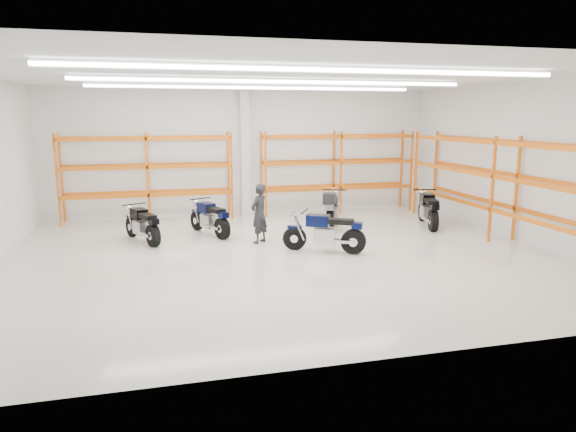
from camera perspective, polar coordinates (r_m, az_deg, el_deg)
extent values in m
plane|color=beige|center=(13.34, -0.55, -4.36)|extent=(14.00, 14.00, 0.00)
cube|color=white|center=(18.79, -4.89, 7.08)|extent=(14.00, 0.02, 4.50)
cube|color=white|center=(7.28, 10.57, 0.58)|extent=(14.00, 0.02, 4.50)
cube|color=white|center=(16.07, 24.61, 5.44)|extent=(0.02, 12.00, 4.50)
cube|color=white|center=(12.89, -0.58, 15.30)|extent=(14.00, 12.00, 0.02)
cube|color=white|center=(10.00, 3.60, 15.92)|extent=(10.00, 0.22, 0.10)
cube|color=white|center=(13.37, -1.10, 14.72)|extent=(10.00, 0.22, 0.10)
cube|color=white|center=(16.30, -3.55, 14.05)|extent=(10.00, 0.22, 0.10)
cylinder|color=black|center=(13.77, 0.74, -2.50)|extent=(0.62, 0.41, 0.63)
cylinder|color=black|center=(13.50, 7.29, -2.83)|extent=(0.66, 0.48, 0.65)
cylinder|color=silver|center=(13.77, 0.74, -2.50)|extent=(0.26, 0.23, 0.21)
cylinder|color=silver|center=(13.50, 7.29, -2.83)|extent=(0.30, 0.30, 0.23)
cube|color=#070E34|center=(13.70, 0.75, -1.22)|extent=(0.41, 0.32, 0.06)
cube|color=#B7B7BC|center=(13.58, 4.12, -2.18)|extent=(0.66, 0.59, 0.40)
cube|color=#A5A5AA|center=(13.54, 5.78, -2.71)|extent=(0.71, 0.46, 0.08)
cube|color=#070E34|center=(13.53, 3.35, -0.49)|extent=(0.69, 0.60, 0.30)
cube|color=black|center=(13.43, 5.82, -0.61)|extent=(0.76, 0.61, 0.13)
cube|color=#070E34|center=(13.39, 7.69, -1.06)|extent=(0.35, 0.33, 0.17)
cylinder|color=black|center=(13.56, 1.88, 0.55)|extent=(0.39, 0.67, 0.04)
sphere|color=silver|center=(13.66, 0.58, -0.09)|extent=(0.20, 0.20, 0.20)
cylinder|color=silver|center=(13.37, 5.85, -2.88)|extent=(0.74, 0.46, 0.09)
cylinder|color=black|center=(15.95, -17.00, -1.17)|extent=(0.36, 0.60, 0.60)
cylinder|color=black|center=(14.60, -14.76, -2.12)|extent=(0.43, 0.64, 0.62)
cylinder|color=silver|center=(15.95, -17.00, -1.17)|extent=(0.21, 0.24, 0.20)
cylinder|color=silver|center=(14.60, -14.76, -2.12)|extent=(0.27, 0.28, 0.22)
cube|color=black|center=(15.90, -17.06, -0.11)|extent=(0.29, 0.39, 0.06)
cube|color=#B7B7BC|center=(15.22, -15.91, -1.22)|extent=(0.55, 0.62, 0.38)
cube|color=#A5A5AA|center=(14.90, -15.30, -1.84)|extent=(0.40, 0.69, 0.08)
cube|color=black|center=(15.31, -16.25, 0.29)|extent=(0.55, 0.65, 0.28)
cube|color=black|center=(14.80, -15.40, -0.03)|extent=(0.55, 0.73, 0.12)
cube|color=black|center=(14.44, -14.71, -0.59)|extent=(0.31, 0.33, 0.16)
cylinder|color=black|center=(15.58, -16.78, 1.27)|extent=(0.65, 0.33, 0.04)
sphere|color=silver|center=(15.89, -17.17, 0.84)|extent=(0.19, 0.19, 0.19)
cylinder|color=silver|center=(14.80, -15.81, -1.95)|extent=(0.40, 0.72, 0.09)
cylinder|color=black|center=(16.40, -10.09, -0.51)|extent=(0.36, 0.61, 0.61)
cylinder|color=black|center=(15.10, -7.31, -1.39)|extent=(0.43, 0.65, 0.63)
cylinder|color=silver|center=(16.40, -10.09, -0.51)|extent=(0.21, 0.24, 0.20)
cylinder|color=silver|center=(15.10, -7.31, -1.39)|extent=(0.28, 0.29, 0.22)
cube|color=#0B123C|center=(16.34, -10.13, 0.54)|extent=(0.29, 0.40, 0.06)
cube|color=#B7B7BC|center=(15.69, -8.72, -0.53)|extent=(0.55, 0.63, 0.39)
cube|color=#A5A5AA|center=(15.38, -7.99, -1.13)|extent=(0.41, 0.70, 0.08)
cube|color=#0B123C|center=(15.78, -9.09, 0.96)|extent=(0.55, 0.66, 0.29)
cube|color=black|center=(15.29, -8.03, 0.66)|extent=(0.56, 0.74, 0.12)
cube|color=#0B123C|center=(14.94, -7.19, 0.12)|extent=(0.31, 0.33, 0.16)
cylinder|color=black|center=(16.04, -9.73, 1.91)|extent=(0.66, 0.33, 0.04)
sphere|color=silver|center=(16.33, -10.23, 1.48)|extent=(0.19, 0.19, 0.19)
cylinder|color=silver|center=(15.27, -8.43, -1.23)|extent=(0.40, 0.73, 0.09)
cylinder|color=black|center=(17.61, 5.23, 0.50)|extent=(0.39, 0.65, 0.66)
cylinder|color=black|center=(16.00, 4.68, -0.53)|extent=(0.46, 0.70, 0.68)
cylinder|color=silver|center=(17.61, 5.23, 0.50)|extent=(0.23, 0.26, 0.22)
cylinder|color=silver|center=(16.00, 4.68, -0.53)|extent=(0.30, 0.31, 0.24)
cube|color=#95959A|center=(17.55, 5.25, 1.55)|extent=(0.31, 0.43, 0.07)
cube|color=#B7B7BC|center=(16.75, 4.97, 0.41)|extent=(0.60, 0.68, 0.42)
cube|color=#A5A5AA|center=(16.36, 4.81, -0.23)|extent=(0.44, 0.75, 0.09)
cube|color=#95959A|center=(16.87, 5.06, 1.93)|extent=(0.60, 0.71, 0.31)
cube|color=black|center=(16.27, 4.84, 1.59)|extent=(0.60, 0.80, 0.13)
cube|color=#95959A|center=(15.83, 4.67, 1.00)|extent=(0.34, 0.36, 0.18)
cylinder|color=black|center=(17.20, 5.19, 2.91)|extent=(0.71, 0.36, 0.04)
sphere|color=silver|center=(17.55, 5.28, 2.50)|extent=(0.21, 0.21, 0.21)
cylinder|color=silver|center=(16.34, 4.19, -0.24)|extent=(0.43, 0.79, 0.10)
cube|color=black|center=(15.65, 4.64, 1.95)|extent=(0.51, 0.54, 0.33)
cylinder|color=black|center=(18.18, 14.67, 0.52)|extent=(0.32, 0.67, 0.66)
cylinder|color=black|center=(16.59, 15.83, -0.49)|extent=(0.39, 0.71, 0.68)
cylinder|color=silver|center=(18.18, 14.67, 0.52)|extent=(0.21, 0.26, 0.22)
cylinder|color=silver|center=(16.59, 15.83, -0.49)|extent=(0.28, 0.30, 0.24)
cube|color=black|center=(18.13, 14.72, 1.55)|extent=(0.27, 0.43, 0.07)
cube|color=#B7B7BC|center=(17.33, 15.27, 0.43)|extent=(0.55, 0.66, 0.42)
cube|color=#A5A5AA|center=(16.95, 15.55, -0.20)|extent=(0.35, 0.78, 0.09)
cube|color=black|center=(17.45, 15.20, 1.90)|extent=(0.54, 0.70, 0.31)
cube|color=black|center=(16.86, 15.64, 1.56)|extent=(0.53, 0.79, 0.13)
cube|color=black|center=(16.43, 15.98, 0.99)|extent=(0.32, 0.34, 0.18)
cylinder|color=black|center=(17.78, 14.98, 2.87)|extent=(0.75, 0.26, 0.04)
sphere|color=silver|center=(18.13, 14.74, 2.46)|extent=(0.21, 0.21, 0.21)
cylinder|color=silver|center=(16.87, 15.00, -0.23)|extent=(0.33, 0.82, 0.10)
imported|color=black|center=(14.46, -3.22, 0.28)|extent=(0.72, 0.72, 1.69)
cube|color=white|center=(18.61, -4.80, 7.04)|extent=(0.32, 0.32, 4.50)
cube|color=#EB5416|center=(18.77, -23.85, 3.87)|extent=(0.07, 0.07, 3.00)
cube|color=#EB5416|center=(17.99, -24.27, 3.56)|extent=(0.07, 0.07, 3.00)
cube|color=#EB5416|center=(18.50, -15.27, 4.33)|extent=(0.07, 0.07, 3.00)
cube|color=#EB5416|center=(17.71, -15.31, 4.04)|extent=(0.07, 0.07, 3.00)
cube|color=#EB5416|center=(18.65, -6.62, 4.70)|extent=(0.07, 0.07, 3.00)
cube|color=#EB5416|center=(17.87, -6.28, 4.43)|extent=(0.07, 0.07, 3.00)
cube|color=#EB5416|center=(18.57, -15.18, 2.61)|extent=(5.60, 0.07, 0.12)
cube|color=#EB5416|center=(17.78, -15.21, 2.24)|extent=(5.60, 0.07, 0.12)
cube|color=#EB5416|center=(18.46, -15.33, 5.49)|extent=(5.60, 0.07, 0.12)
cube|color=#EB5416|center=(17.67, -15.37, 5.25)|extent=(5.60, 0.07, 0.12)
cube|color=#EB5416|center=(18.40, -15.48, 8.39)|extent=(5.60, 0.07, 0.12)
cube|color=#EB5416|center=(17.60, -15.53, 8.28)|extent=(5.60, 0.07, 0.12)
cube|color=#EB5416|center=(18.85, -2.99, 4.82)|extent=(0.07, 0.07, 3.00)
cube|color=#EB5416|center=(18.07, -2.49, 4.56)|extent=(0.07, 0.07, 3.00)
cube|color=#EB5416|center=(19.58, 5.11, 5.03)|extent=(0.07, 0.07, 3.00)
cube|color=#EB5416|center=(18.83, 5.91, 4.77)|extent=(0.07, 0.07, 3.00)
cube|color=#EB5416|center=(20.66, 12.50, 5.13)|extent=(0.07, 0.07, 3.00)
cube|color=#EB5416|center=(19.95, 13.52, 4.88)|extent=(0.07, 0.07, 3.00)
cube|color=#EB5416|center=(19.64, 5.08, 3.40)|extent=(5.60, 0.07, 0.12)
cube|color=#EB5416|center=(18.90, 5.88, 3.08)|extent=(5.60, 0.07, 0.12)
cube|color=#EB5416|center=(19.54, 5.13, 6.12)|extent=(5.60, 0.07, 0.12)
cube|color=#EB5416|center=(18.79, 5.94, 5.91)|extent=(5.60, 0.07, 0.12)
cube|color=#EB5416|center=(19.48, 5.18, 8.87)|extent=(5.60, 0.07, 0.12)
cube|color=#EB5416|center=(18.73, 5.99, 8.77)|extent=(5.60, 0.07, 0.12)
cube|color=#EB5416|center=(16.07, 24.06, 2.79)|extent=(0.07, 0.07, 3.00)
cube|color=#EB5416|center=(15.59, 21.74, 2.73)|extent=(0.07, 0.07, 3.00)
cube|color=#EB5416|center=(19.78, 16.05, 4.70)|extent=(0.07, 0.07, 3.00)
cube|color=#EB5416|center=(19.39, 13.99, 4.69)|extent=(0.07, 0.07, 3.00)
cube|color=#EB5416|center=(16.15, 23.91, 0.81)|extent=(0.07, 9.00, 0.12)
cube|color=#EB5416|center=(15.68, 21.60, 0.70)|extent=(0.07, 9.00, 0.12)
cube|color=#EB5416|center=(16.03, 24.17, 4.11)|extent=(0.07, 9.00, 0.12)
cube|color=#EB5416|center=(15.55, 21.84, 4.10)|extent=(0.07, 9.00, 0.12)
cube|color=#EB5416|center=(15.96, 24.43, 7.45)|extent=(0.07, 9.00, 0.12)
cube|color=#EB5416|center=(15.48, 22.09, 7.54)|extent=(0.07, 9.00, 0.12)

